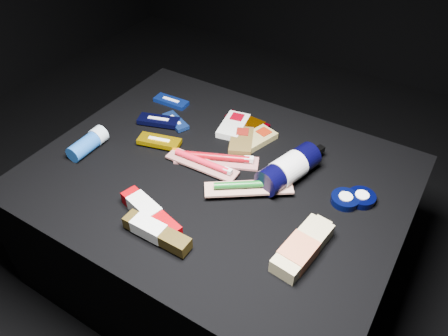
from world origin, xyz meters
The scene contains 20 objects.
ground centered at (0.00, 0.00, 0.00)m, with size 3.00×3.00×0.00m, color black.
cloth_table centered at (0.00, 0.00, 0.20)m, with size 0.98×0.78×0.40m, color black.
luna_bar_0 centered at (-0.32, 0.21, 0.41)m, with size 0.12×0.05×0.02m.
luna_bar_1 centered at (-0.23, 0.13, 0.41)m, with size 0.11×0.08×0.01m.
luna_bar_2 centered at (-0.28, 0.10, 0.41)m, with size 0.13×0.08×0.02m.
luna_bar_3 centered at (-0.21, 0.02, 0.41)m, with size 0.13×0.08×0.02m.
clif_bar_0 centered at (-0.01, 0.15, 0.41)m, with size 0.11×0.14×0.02m.
clif_bar_1 centered at (-0.07, 0.21, 0.41)m, with size 0.09×0.14×0.02m.
clif_bar_2 centered at (0.02, 0.19, 0.41)m, with size 0.10×0.13×0.02m.
power_bar centered at (-0.04, 0.24, 0.41)m, with size 0.14×0.05×0.02m.
lotion_bottle centered at (0.17, 0.08, 0.44)m, with size 0.12×0.24×0.08m.
cream_tin_upper centered at (0.36, 0.11, 0.41)m, with size 0.07×0.07×0.02m.
cream_tin_lower centered at (0.33, 0.08, 0.41)m, with size 0.07×0.07×0.02m.
bodywash_bottle centered at (0.30, -0.13, 0.42)m, with size 0.08×0.19×0.04m.
deodorant_stick centered at (-0.37, -0.11, 0.42)m, with size 0.05×0.12×0.05m.
toothbrush_pack_0 centered at (-0.03, 0.04, 0.41)m, with size 0.24×0.14×0.03m.
toothbrush_pack_1 centered at (-0.05, 0.00, 0.42)m, with size 0.21×0.05×0.02m.
toothbrush_pack_2 centered at (0.11, -0.02, 0.42)m, with size 0.21×0.17×0.03m.
toothpaste_carton_red centered at (-0.06, -0.22, 0.42)m, with size 0.20×0.09×0.04m.
toothpaste_carton_green centered at (0.00, -0.26, 0.42)m, with size 0.17×0.04×0.03m.
Camera 1 is at (0.48, -0.74, 1.19)m, focal length 35.00 mm.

